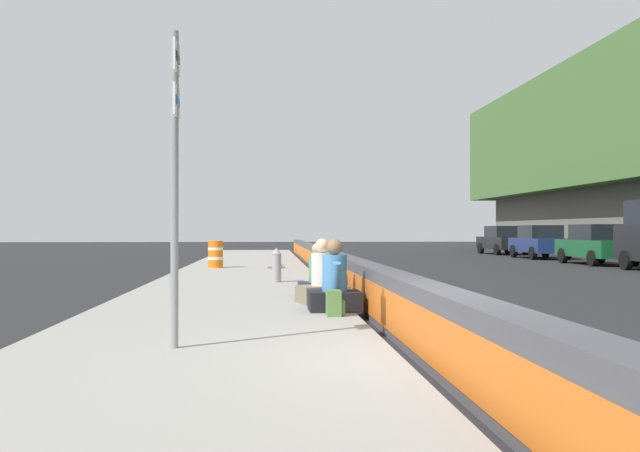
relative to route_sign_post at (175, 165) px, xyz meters
The scene contains 13 objects.
ground_plane 3.76m from the route_sign_post, 106.36° to the right, with size 160.00×160.00×0.00m, color #232326.
sidewalk_strip 2.32m from the route_sign_post, 162.85° to the right, with size 80.00×4.40×0.14m, color gray.
jersey_barrier 3.52m from the route_sign_post, 106.38° to the right, with size 76.00×0.45×0.85m.
route_sign_post is the anchor object (origin of this frame).
fire_hydrant 10.32m from the route_sign_post, ahead, with size 0.26×0.46×0.88m.
seated_person_foreground 4.52m from the route_sign_post, 31.02° to the right, with size 0.76×0.86×1.19m.
seated_person_middle 5.51m from the route_sign_post, 23.04° to the right, with size 0.91×1.00×1.18m.
seated_person_rear 6.59m from the route_sign_post, 18.86° to the right, with size 0.69×0.79×1.08m.
backpack 4.00m from the route_sign_post, 36.18° to the right, with size 0.32×0.28×0.40m.
construction_barrel 17.29m from the route_sign_post, ahead, with size 0.54×0.54×0.95m.
parked_car_midline 25.92m from the route_sign_post, 35.40° to the right, with size 4.51×1.97×1.71m.
parked_car_far 31.28m from the route_sign_post, 28.62° to the right, with size 4.53×2.01×1.71m.
parked_car_farther 37.17m from the route_sign_post, 24.17° to the right, with size 4.56×2.06×1.71m.
Camera 1 is at (-7.32, 1.86, 1.48)m, focal length 40.03 mm.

